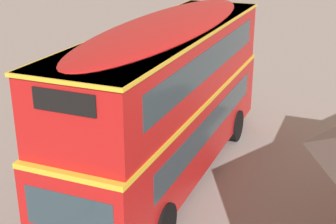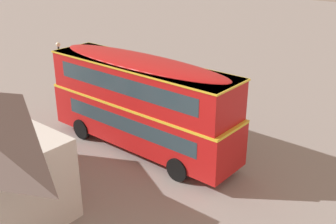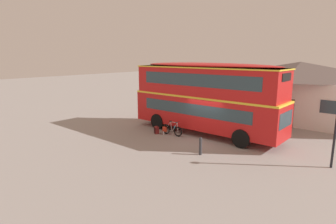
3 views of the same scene
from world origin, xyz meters
name	(u,v)px [view 3 (image 3 of 3)]	position (x,y,z in m)	size (l,w,h in m)	color
ground_plane	(206,139)	(0.00, 0.00, 0.00)	(120.00, 120.00, 0.00)	gray
double_decker_bus	(206,95)	(-0.74, 1.03, 2.64)	(10.66, 2.78, 4.79)	black
touring_bicycle	(171,130)	(-2.24, -0.77, 0.37)	(1.72, 0.46, 0.98)	black
backpack_on_ground	(157,130)	(-3.22, -1.14, 0.28)	(0.36, 0.37, 0.54)	maroon
water_bottle_clear_plastic	(164,133)	(-2.68, -1.01, 0.12)	(0.07, 0.07, 0.26)	silver
pub_building	(298,91)	(2.90, 9.22, 2.44)	(11.60, 5.86, 4.77)	silver
kerb_bollard	(200,146)	(1.37, -2.69, 0.50)	(0.16, 0.16, 0.97)	#333338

